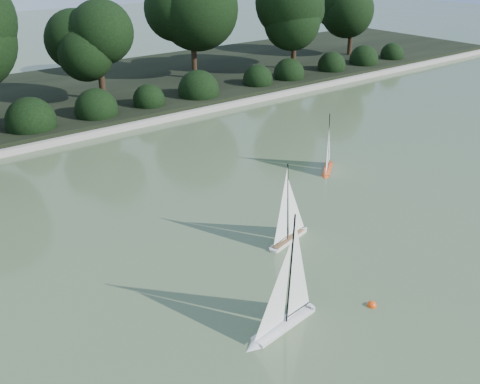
# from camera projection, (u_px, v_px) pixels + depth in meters

# --- Properties ---
(ground) EXTENTS (80.00, 80.00, 0.00)m
(ground) POSITION_uv_depth(u_px,v_px,m) (345.00, 274.00, 8.80)
(ground) COLOR #445633
(ground) RESTS_ON ground
(pond_coping) EXTENTS (40.00, 0.35, 0.18)m
(pond_coping) POSITION_uv_depth(u_px,v_px,m) (108.00, 130.00, 15.20)
(pond_coping) COLOR gray
(pond_coping) RESTS_ON ground
(far_bank) EXTENTS (40.00, 8.00, 0.30)m
(far_bank) POSITION_uv_depth(u_px,v_px,m) (56.00, 98.00, 18.04)
(far_bank) COLOR black
(far_bank) RESTS_ON ground
(tree_line) EXTENTS (26.31, 3.93, 4.39)m
(tree_line) POSITION_uv_depth(u_px,v_px,m) (102.00, 24.00, 16.54)
(tree_line) COLOR black
(tree_line) RESTS_ON ground
(shrub_hedge) EXTENTS (29.10, 1.10, 1.10)m
(shrub_hedge) POSITION_uv_depth(u_px,v_px,m) (93.00, 110.00, 15.69)
(shrub_hedge) COLOR black
(shrub_hedge) RESTS_ON ground
(sailboat_white_a) EXTENTS (1.41, 0.39, 1.91)m
(sailboat_white_a) POSITION_uv_depth(u_px,v_px,m) (279.00, 312.00, 7.42)
(sailboat_white_a) COLOR silver
(sailboat_white_a) RESTS_ON ground
(sailboat_white_b) EXTENTS (1.18, 0.46, 1.61)m
(sailboat_white_b) POSITION_uv_depth(u_px,v_px,m) (292.00, 227.00, 9.74)
(sailboat_white_b) COLOR silver
(sailboat_white_b) RESTS_ON ground
(sailboat_orange) EXTENTS (0.93, 0.76, 1.46)m
(sailboat_orange) POSITION_uv_depth(u_px,v_px,m) (328.00, 162.00, 12.62)
(sailboat_orange) COLOR #DE4B1B
(sailboat_orange) RESTS_ON ground
(race_buoy) EXTENTS (0.15, 0.15, 0.15)m
(race_buoy) POSITION_uv_depth(u_px,v_px,m) (372.00, 306.00, 8.03)
(race_buoy) COLOR #EA430C
(race_buoy) RESTS_ON ground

